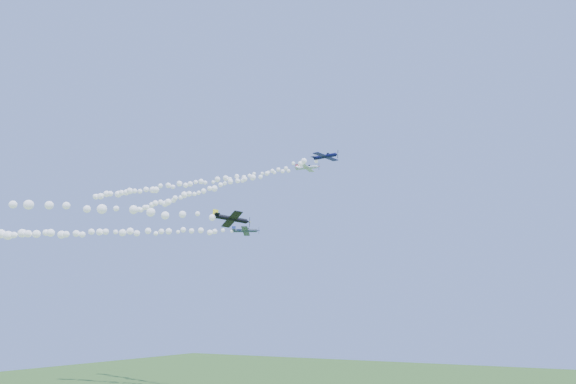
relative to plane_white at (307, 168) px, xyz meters
The scene contains 7 objects.
plane_white is the anchor object (origin of this frame).
smoke_trail_white 35.68m from the plane_white, behind, with size 67.17×8.61×2.80m, color white, non-canonical shape.
plane_navy 13.24m from the plane_white, 45.36° to the right, with size 7.04×7.47×2.68m.
smoke_trail_navy 31.63m from the plane_white, behind, with size 77.66×20.94×2.78m, color white, non-canonical shape.
plane_grey 22.96m from the plane_white, behind, with size 7.05×7.40×2.19m.
smoke_trail_grey 52.74m from the plane_white, 162.00° to the right, with size 56.85×30.79×3.27m, color white, non-canonical shape.
plane_black 40.19m from the plane_white, 85.62° to the right, with size 6.68×6.28×2.71m.
Camera 1 is at (54.35, -94.45, 19.33)m, focal length 30.00 mm.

